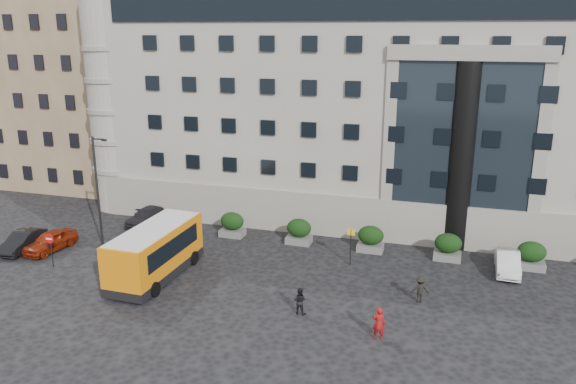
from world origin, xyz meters
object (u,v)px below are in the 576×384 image
Objects in this scene: parked_car_b at (23,241)px; pedestrian_c at (420,289)px; street_lamp at (98,188)px; white_taxi at (508,262)px; pedestrian_b at (300,301)px; parked_car_d at (159,199)px; no_entry_sign at (50,244)px; hedge_c at (371,239)px; red_truck at (146,173)px; bus_stop_sign at (351,240)px; minibus at (155,250)px; hedge_b at (299,231)px; hedge_e at (531,255)px; parked_car_a at (50,241)px; hedge_a at (232,224)px; parked_car_c at (147,216)px; hedge_d at (448,247)px; pedestrian_a at (379,323)px.

parked_car_b is 2.61× the size of pedestrian_c.
street_lamp is 1.97× the size of parked_car_b.
pedestrian_b is (-11.22, -9.11, 0.09)m from white_taxi.
street_lamp is 1.44× the size of parked_car_d.
street_lamp reaches higher than no_entry_sign.
hedge_c is at bearing -97.84° from pedestrian_b.
red_truck is (-5.53, 15.38, -2.97)m from street_lamp.
bus_stop_sign reaches higher than hedge_c.
minibus is (-11.27, -5.34, 0.05)m from bus_stop_sign.
hedge_b is 14.41m from street_lamp.
red_truck is (-34.27, 10.58, 0.47)m from hedge_e.
pedestrian_b reaches higher than parked_car_a.
hedge_a is 0.43× the size of parked_car_c.
bus_stop_sign reaches higher than white_taxi.
parked_car_d is 1.38× the size of white_taxi.
pedestrian_c reaches higher than pedestrian_b.
bus_stop_sign is at bearing -155.34° from hedge_d.
no_entry_sign is 21.78m from pedestrian_a.
parked_car_c is at bearing 178.72° from hedge_e.
bus_stop_sign is at bearing 3.28° from parked_car_b.
pedestrian_b is at bearing -100.76° from bus_stop_sign.
bus_stop_sign is at bearing -4.56° from parked_car_c.
red_truck is at bearing 160.00° from hedge_d.
hedge_a is 1.00× the size of hedge_c.
no_entry_sign is 0.54× the size of parked_car_c.
hedge_c is 0.45× the size of parked_car_a.
street_lamp is at bearing -159.93° from hedge_b.
street_lamp is (-18.34, -4.80, 3.44)m from hedge_c.
hedge_e is 0.45× the size of parked_car_b.
minibus reaches higher than pedestrian_b.
hedge_c is 19.73m from parked_car_d.
white_taxi is at bearing -4.18° from hedge_b.
no_entry_sign is 13.49m from parked_car_d.
red_truck is at bearing 84.44° from parked_car_b.
hedge_e is 1.18× the size of pedestrian_c.
no_entry_sign is at bearing -13.10° from pedestrian_a.
pedestrian_c is at bearing 5.75° from parked_car_a.
street_lamp is at bearing -148.84° from hedge_a.
white_taxi is at bearing -7.39° from parked_car_d.
no_entry_sign is 4.54m from parked_car_b.
hedge_e is 0.35× the size of red_truck.
hedge_d is 0.33× the size of parked_car_d.
street_lamp reaches higher than parked_car_d.
red_truck is 7.61m from parked_car_d.
pedestrian_b is 0.98× the size of pedestrian_c.
bus_stop_sign is at bearing -169.28° from white_taxi.
parked_car_d is (-0.84, 9.42, -3.59)m from street_lamp.
street_lamp is 4.60× the size of pedestrian_a.
pedestrian_a is 1.12× the size of pedestrian_c.
parked_car_a is (-3.15, -1.61, -3.67)m from street_lamp.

